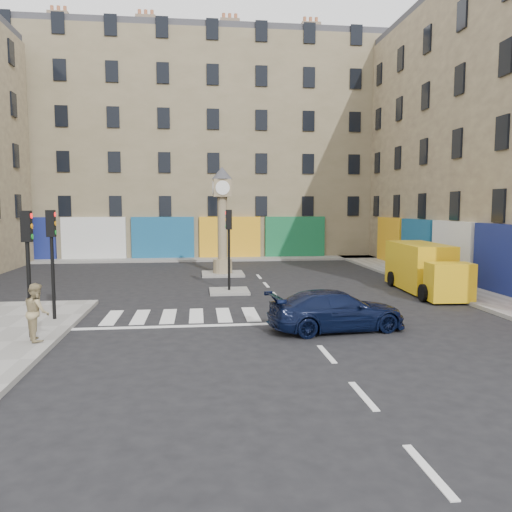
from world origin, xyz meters
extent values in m
plane|color=black|center=(0.00, 0.00, 0.00)|extent=(120.00, 120.00, 0.00)
cube|color=gray|center=(8.70, 10.00, 0.07)|extent=(2.60, 30.00, 0.15)
cube|color=gray|center=(-4.00, 22.20, 0.07)|extent=(32.00, 2.40, 0.15)
cube|color=gray|center=(-2.00, 8.00, 0.06)|extent=(1.80, 1.80, 0.12)
cube|color=gray|center=(-2.00, 14.00, 0.06)|extent=(2.40, 2.40, 0.12)
cube|color=#857759|center=(-4.00, 28.00, 8.50)|extent=(32.00, 10.00, 17.00)
cylinder|color=black|center=(-8.30, 0.20, 1.55)|extent=(0.12, 0.12, 2.80)
cube|color=black|center=(-8.30, 0.20, 3.40)|extent=(0.28, 0.22, 0.90)
cylinder|color=black|center=(-8.30, 2.60, 1.55)|extent=(0.12, 0.12, 2.80)
cube|color=black|center=(-8.30, 2.60, 3.40)|extent=(0.28, 0.22, 0.90)
cylinder|color=black|center=(-2.00, 8.00, 1.52)|extent=(0.12, 0.12, 2.80)
cube|color=black|center=(-2.00, 8.00, 3.37)|extent=(0.28, 0.22, 0.90)
cylinder|color=tan|center=(-2.00, 14.00, 0.52)|extent=(1.10, 1.10, 0.80)
cylinder|color=tan|center=(-2.00, 14.00, 2.72)|extent=(0.56, 0.56, 3.60)
cube|color=tan|center=(-2.00, 14.00, 5.02)|extent=(1.00, 1.00, 1.00)
cylinder|color=white|center=(-2.00, 13.48, 5.02)|extent=(0.80, 0.06, 0.80)
cone|color=#333338|center=(-2.00, 14.00, 5.87)|extent=(1.20, 1.20, 0.70)
imported|color=black|center=(0.98, 0.55, 0.64)|extent=(4.64, 2.37, 1.29)
cube|color=gold|center=(7.03, 7.71, 1.16)|extent=(2.13, 4.56, 2.13)
cube|color=gold|center=(6.83, 4.38, 0.88)|extent=(1.83, 1.22, 1.58)
cube|color=black|center=(6.82, 4.33, 1.25)|extent=(1.63, 0.93, 0.65)
cylinder|color=black|center=(5.92, 4.81, 0.37)|extent=(0.28, 0.76, 0.74)
cylinder|color=black|center=(7.77, 4.69, 0.37)|extent=(0.28, 0.76, 0.74)
cylinder|color=black|center=(6.18, 8.88, 0.37)|extent=(0.28, 0.76, 0.74)
cylinder|color=black|center=(8.03, 8.77, 0.37)|extent=(0.28, 0.76, 0.74)
imported|color=#98865D|center=(-8.00, -0.19, 0.98)|extent=(0.92, 1.00, 1.65)
camera|label=1|loc=(-3.41, -14.79, 3.97)|focal=35.00mm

